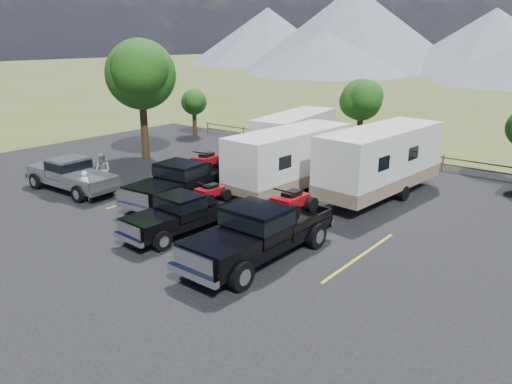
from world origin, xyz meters
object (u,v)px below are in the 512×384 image
Objects in this scene: tree_big_nw at (141,74)px; rig_left at (184,180)px; rig_center at (185,211)px; trailer_center at (289,161)px; trailer_left at (295,138)px; trailer_right at (380,162)px; person_b at (103,171)px; person_a at (86,186)px; rig_right at (262,230)px; pickup_silver at (71,174)px.

tree_big_nw is 10.68m from rig_left.
trailer_center is (0.29, 7.12, 0.85)m from rig_center.
tree_big_nw is at bearing -159.01° from trailer_left.
tree_big_nw reaches higher than trailer_right.
person_b is (3.38, -5.66, -4.63)m from tree_big_nw.
rig_left is at bearing -99.46° from trailer_left.
rig_left is 4.92m from person_a.
rig_center is (11.62, -7.38, -4.66)m from tree_big_nw.
rig_center is 8.41m from person_b.
rig_right is 8.15m from trailer_center.
rig_left is 0.67× the size of trailer_right.
trailer_right is 16.04m from pickup_silver.
trailer_right is (7.26, 6.63, 0.77)m from rig_left.
trailer_center reaches higher than rig_left.
person_a is (-7.15, -7.37, -0.97)m from trailer_center.
trailer_left reaches higher than pickup_silver.
rig_left is 1.14× the size of pickup_silver.
trailer_right is at bearing 36.42° from rig_left.
person_b reaches higher than rig_center.
pickup_silver is at bearing -178.35° from rig_center.
rig_left is at bearing 158.64° from rig_right.
rig_right is at bearing -86.00° from trailer_right.
tree_big_nw reaches higher than person_b.
rig_right is 4.45× the size of person_a.
rig_center is 3.63× the size of person_a.
trailer_right is at bearing -30.89° from trailer_left.
tree_big_nw is at bearing -178.41° from trailer_center.
trailer_right is 14.69m from person_b.
person_b is (-5.27, -10.65, -0.78)m from trailer_left.
pickup_silver is at bearing -139.95° from trailer_center.
rig_center is 4.12m from rig_right.
rig_right reaches higher than rig_left.
trailer_center reaches higher than rig_right.
person_a is (-6.86, -0.25, -0.12)m from rig_center.
trailer_right is at bearing -155.04° from person_a.
rig_right is 12.47m from person_b.
rig_left is at bearing -132.99° from trailer_right.
rig_left reaches higher than person_b.
person_b is (-12.35, 1.78, -0.18)m from rig_right.
trailer_right is at bearing 33.98° from trailer_center.
trailer_right is (4.21, 9.48, 0.96)m from rig_center.
tree_big_nw is 8.99m from pickup_silver.
trailer_left is at bearing 29.94° from tree_big_nw.
trailer_left is 0.98× the size of trailer_center.
tree_big_nw is at bearing 106.09° from person_b.
rig_left is at bearing -27.90° from tree_big_nw.
rig_left is 0.72× the size of trailer_center.
rig_left is at bearing 112.34° from pickup_silver.
pickup_silver is (-12.95, 0.25, -0.18)m from rig_right.
trailer_left is at bearing 124.63° from trailer_center.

